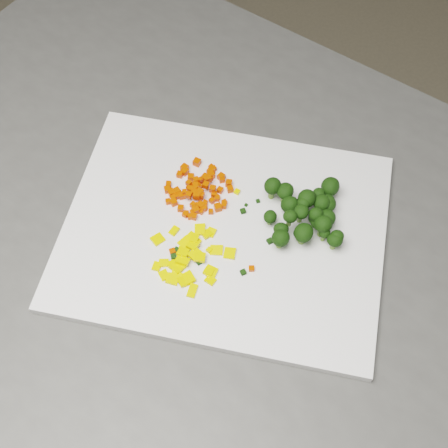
% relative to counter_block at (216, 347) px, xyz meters
% --- Properties ---
extents(counter_block, '(1.24, 1.09, 0.90)m').
position_rel_counter_block_xyz_m(counter_block, '(0.00, 0.00, 0.00)').
color(counter_block, '#494947').
rests_on(counter_block, ground).
extents(cutting_board, '(0.41, 0.32, 0.01)m').
position_rel_counter_block_xyz_m(cutting_board, '(0.02, -0.01, 0.46)').
color(cutting_board, white).
rests_on(cutting_board, counter_block).
extents(carrot_pile, '(0.09, 0.09, 0.02)m').
position_rel_counter_block_xyz_m(carrot_pile, '(-0.03, 0.04, 0.47)').
color(carrot_pile, red).
rests_on(carrot_pile, cutting_board).
extents(pepper_pile, '(0.10, 0.10, 0.01)m').
position_rel_counter_block_xyz_m(pepper_pile, '(-0.02, -0.06, 0.47)').
color(pepper_pile, yellow).
rests_on(pepper_pile, cutting_board).
extents(broccoli_pile, '(0.11, 0.11, 0.05)m').
position_rel_counter_block_xyz_m(broccoli_pile, '(0.11, 0.02, 0.49)').
color(broccoli_pile, black).
rests_on(broccoli_pile, cutting_board).
extents(carrot_cube_0, '(0.01, 0.01, 0.01)m').
position_rel_counter_block_xyz_m(carrot_cube_0, '(-0.02, 0.00, 0.46)').
color(carrot_cube_0, red).
rests_on(carrot_cube_0, carrot_pile).
extents(carrot_cube_1, '(0.01, 0.01, 0.01)m').
position_rel_counter_block_xyz_m(carrot_cube_1, '(-0.03, 0.04, 0.46)').
color(carrot_cube_1, red).
rests_on(carrot_cube_1, carrot_pile).
extents(carrot_cube_2, '(0.01, 0.01, 0.01)m').
position_rel_counter_block_xyz_m(carrot_cube_2, '(-0.03, 0.04, 0.47)').
color(carrot_cube_2, red).
rests_on(carrot_cube_2, carrot_pile).
extents(carrot_cube_3, '(0.01, 0.01, 0.01)m').
position_rel_counter_block_xyz_m(carrot_cube_3, '(-0.02, 0.05, 0.47)').
color(carrot_cube_3, red).
rests_on(carrot_cube_3, carrot_pile).
extents(carrot_cube_4, '(0.01, 0.01, 0.01)m').
position_rel_counter_block_xyz_m(carrot_cube_4, '(-0.03, -0.00, 0.46)').
color(carrot_cube_4, red).
rests_on(carrot_cube_4, carrot_pile).
extents(carrot_cube_5, '(0.01, 0.01, 0.01)m').
position_rel_counter_block_xyz_m(carrot_cube_5, '(-0.02, 0.01, 0.46)').
color(carrot_cube_5, red).
rests_on(carrot_cube_5, carrot_pile).
extents(carrot_cube_6, '(0.01, 0.01, 0.01)m').
position_rel_counter_block_xyz_m(carrot_cube_6, '(-0.03, -0.01, 0.46)').
color(carrot_cube_6, red).
rests_on(carrot_cube_6, carrot_pile).
extents(carrot_cube_7, '(0.01, 0.01, 0.01)m').
position_rel_counter_block_xyz_m(carrot_cube_7, '(-0.05, 0.02, 0.46)').
color(carrot_cube_7, red).
rests_on(carrot_cube_7, carrot_pile).
extents(carrot_cube_8, '(0.01, 0.01, 0.01)m').
position_rel_counter_block_xyz_m(carrot_cube_8, '(0.01, 0.02, 0.46)').
color(carrot_cube_8, red).
rests_on(carrot_cube_8, carrot_pile).
extents(carrot_cube_9, '(0.01, 0.01, 0.01)m').
position_rel_counter_block_xyz_m(carrot_cube_9, '(-0.01, 0.01, 0.46)').
color(carrot_cube_9, red).
rests_on(carrot_cube_9, carrot_pile).
extents(carrot_cube_10, '(0.01, 0.01, 0.01)m').
position_rel_counter_block_xyz_m(carrot_cube_10, '(-0.01, 0.01, 0.46)').
color(carrot_cube_10, red).
rests_on(carrot_cube_10, carrot_pile).
extents(carrot_cube_11, '(0.01, 0.01, 0.01)m').
position_rel_counter_block_xyz_m(carrot_cube_11, '(0.00, 0.06, 0.46)').
color(carrot_cube_11, red).
rests_on(carrot_cube_11, carrot_pile).
extents(carrot_cube_12, '(0.01, 0.01, 0.01)m').
position_rel_counter_block_xyz_m(carrot_cube_12, '(-0.04, 0.00, 0.46)').
color(carrot_cube_12, red).
rests_on(carrot_cube_12, carrot_pile).
extents(carrot_cube_13, '(0.01, 0.01, 0.01)m').
position_rel_counter_block_xyz_m(carrot_cube_13, '(-0.03, 0.03, 0.47)').
color(carrot_cube_13, red).
rests_on(carrot_cube_13, carrot_pile).
extents(carrot_cube_14, '(0.01, 0.01, 0.01)m').
position_rel_counter_block_xyz_m(carrot_cube_14, '(0.00, 0.04, 0.46)').
color(carrot_cube_14, red).
rests_on(carrot_cube_14, carrot_pile).
extents(carrot_cube_15, '(0.01, 0.01, 0.01)m').
position_rel_counter_block_xyz_m(carrot_cube_15, '(-0.03, 0.00, 0.46)').
color(carrot_cube_15, red).
rests_on(carrot_cube_15, carrot_pile).
extents(carrot_cube_16, '(0.01, 0.01, 0.01)m').
position_rel_counter_block_xyz_m(carrot_cube_16, '(-0.02, 0.03, 0.46)').
color(carrot_cube_16, red).
rests_on(carrot_cube_16, carrot_pile).
extents(carrot_cube_17, '(0.01, 0.01, 0.01)m').
position_rel_counter_block_xyz_m(carrot_cube_17, '(-0.00, 0.02, 0.46)').
color(carrot_cube_17, red).
rests_on(carrot_cube_17, carrot_pile).
extents(carrot_cube_18, '(0.01, 0.01, 0.01)m').
position_rel_counter_block_xyz_m(carrot_cube_18, '(-0.02, 0.03, 0.47)').
color(carrot_cube_18, red).
rests_on(carrot_cube_18, carrot_pile).
extents(carrot_cube_19, '(0.01, 0.01, 0.01)m').
position_rel_counter_block_xyz_m(carrot_cube_19, '(-0.02, 0.05, 0.47)').
color(carrot_cube_19, red).
rests_on(carrot_cube_19, carrot_pile).
extents(carrot_cube_20, '(0.01, 0.01, 0.01)m').
position_rel_counter_block_xyz_m(carrot_cube_20, '(-0.05, 0.06, 0.46)').
color(carrot_cube_20, red).
rests_on(carrot_cube_20, carrot_pile).
extents(carrot_cube_21, '(0.01, 0.01, 0.01)m').
position_rel_counter_block_xyz_m(carrot_cube_21, '(-0.03, 0.04, 0.47)').
color(carrot_cube_21, red).
rests_on(carrot_cube_21, carrot_pile).
extents(carrot_cube_22, '(0.01, 0.01, 0.01)m').
position_rel_counter_block_xyz_m(carrot_cube_22, '(-0.02, 0.05, 0.47)').
color(carrot_cube_22, red).
rests_on(carrot_cube_22, carrot_pile).
extents(carrot_cube_23, '(0.01, 0.01, 0.01)m').
position_rel_counter_block_xyz_m(carrot_cube_23, '(-0.05, 0.02, 0.46)').
color(carrot_cube_23, red).
rests_on(carrot_cube_23, carrot_pile).
extents(carrot_cube_24, '(0.01, 0.01, 0.01)m').
position_rel_counter_block_xyz_m(carrot_cube_24, '(-0.05, 0.06, 0.46)').
color(carrot_cube_24, red).
rests_on(carrot_cube_24, carrot_pile).
extents(carrot_cube_25, '(0.01, 0.01, 0.01)m').
position_rel_counter_block_xyz_m(carrot_cube_25, '(-0.01, 0.02, 0.46)').
color(carrot_cube_25, red).
rests_on(carrot_cube_25, carrot_pile).
extents(carrot_cube_26, '(0.01, 0.01, 0.01)m').
position_rel_counter_block_xyz_m(carrot_cube_26, '(0.00, 0.03, 0.46)').
color(carrot_cube_26, red).
rests_on(carrot_cube_26, carrot_pile).
extents(carrot_cube_27, '(0.01, 0.01, 0.01)m').
position_rel_counter_block_xyz_m(carrot_cube_27, '(-0.01, 0.07, 0.46)').
color(carrot_cube_27, red).
rests_on(carrot_cube_27, carrot_pile).
extents(carrot_cube_28, '(0.01, 0.01, 0.01)m').
position_rel_counter_block_xyz_m(carrot_cube_28, '(-0.06, 0.01, 0.46)').
color(carrot_cube_28, red).
rests_on(carrot_cube_28, carrot_pile).
extents(carrot_cube_29, '(0.01, 0.01, 0.01)m').
position_rel_counter_block_xyz_m(carrot_cube_29, '(-0.01, 0.04, 0.47)').
color(carrot_cube_29, red).
rests_on(carrot_cube_29, carrot_pile).
extents(carrot_cube_30, '(0.01, 0.01, 0.01)m').
position_rel_counter_block_xyz_m(carrot_cube_30, '(-0.04, 0.08, 0.47)').
color(carrot_cube_30, red).
rests_on(carrot_cube_30, carrot_pile).
extents(carrot_cube_31, '(0.01, 0.01, 0.01)m').
position_rel_counter_block_xyz_m(carrot_cube_31, '(-0.01, 0.07, 0.46)').
color(carrot_cube_31, red).
rests_on(carrot_cube_31, carrot_pile).
extents(carrot_cube_32, '(0.01, 0.01, 0.01)m').
position_rel_counter_block_xyz_m(carrot_cube_32, '(-0.03, 0.03, 0.47)').
color(carrot_cube_32, red).
rests_on(carrot_cube_32, carrot_pile).
extents(carrot_cube_33, '(0.01, 0.01, 0.01)m').
position_rel_counter_block_xyz_m(carrot_cube_33, '(-0.01, 0.06, 0.46)').
color(carrot_cube_33, red).
rests_on(carrot_cube_33, carrot_pile).
extents(carrot_cube_34, '(0.01, 0.01, 0.01)m').
position_rel_counter_block_xyz_m(carrot_cube_34, '(-0.02, 0.05, 0.47)').
color(carrot_cube_34, red).
rests_on(carrot_cube_34, carrot_pile).
extents(carrot_cube_35, '(0.01, 0.01, 0.01)m').
position_rel_counter_block_xyz_m(carrot_cube_35, '(-0.02, 0.02, 0.47)').
color(carrot_cube_35, red).
rests_on(carrot_cube_35, carrot_pile).
extents(carrot_cube_36, '(0.01, 0.01, 0.01)m').
position_rel_counter_block_xyz_m(carrot_cube_36, '(-0.06, 0.03, 0.46)').
color(carrot_cube_36, red).
rests_on(carrot_cube_36, carrot_pile).
extents(carrot_cube_37, '(0.01, 0.01, 0.01)m').
position_rel_counter_block_xyz_m(carrot_cube_37, '(0.00, 0.03, 0.46)').
color(carrot_cube_37, red).
rests_on(carrot_cube_37, carrot_pile).
extents(carrot_cube_38, '(0.01, 0.01, 0.01)m').
position_rel_counter_block_xyz_m(carrot_cube_38, '(-0.04, 0.04, 0.47)').
color(carrot_cube_38, red).
rests_on(carrot_cube_38, carrot_pile).
extents(carrot_cube_39, '(0.01, 0.01, 0.01)m').
position_rel_counter_block_xyz_m(carrot_cube_39, '(-0.02, 0.05, 0.47)').
color(carrot_cube_39, red).
rests_on(carrot_cube_39, carrot_pile).
extents(carrot_cube_40, '(0.01, 0.01, 0.01)m').
position_rel_counter_block_xyz_m(carrot_cube_40, '(-0.02, 0.08, 0.46)').
color(carrot_cube_40, red).
rests_on(carrot_cube_40, carrot_pile).
extents(carrot_cube_41, '(0.01, 0.01, 0.01)m').
position_rel_counter_block_xyz_m(carrot_cube_41, '(0.00, 0.01, 0.47)').
color(carrot_cube_41, red).
rests_on(carrot_cube_41, carrot_pile).
extents(carrot_cube_42, '(0.01, 0.01, 0.01)m').
position_rel_counter_block_xyz_m(carrot_cube_42, '(-0.06, 0.02, 0.46)').
color(carrot_cube_42, red).
rests_on(carrot_cube_42, carrot_pile).
extents(carrot_cube_43, '(0.01, 0.01, 0.01)m').
position_rel_counter_block_xyz_m(carrot_cube_43, '(-0.06, 0.03, 0.46)').
color(carrot_cube_43, red).
rests_on(carrot_cube_43, carrot_pile).
extents(carrot_cube_44, '(0.01, 0.01, 0.01)m').
position_rel_counter_block_xyz_m(carrot_cube_44, '(-0.02, 0.01, 0.46)').
color(carrot_cube_44, red).
rests_on(carrot_cube_44, carrot_pile).
extents(carrot_cube_45, '(0.01, 0.01, 0.01)m').
position_rel_counter_block_xyz_m(carrot_cube_45, '(-0.02, 0.02, 0.47)').
color(carrot_cube_45, red).
rests_on(carrot_cube_45, carrot_pile).
extents(carrot_cube_46, '(0.01, 0.01, 0.01)m').
position_rel_counter_block_xyz_m(carrot_cube_46, '(-0.03, 0.04, 0.47)').
color(carrot_cube_46, red).
rests_on(carrot_cube_46, carrot_pile).
extents(carrot_cube_47, '(0.01, 0.01, 0.01)m').
position_rel_counter_block_xyz_m(carrot_cube_47, '(-0.01, 0.06, 0.46)').
color(carrot_cube_47, red).
rests_on(carrot_cube_47, carrot_pile).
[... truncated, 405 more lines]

